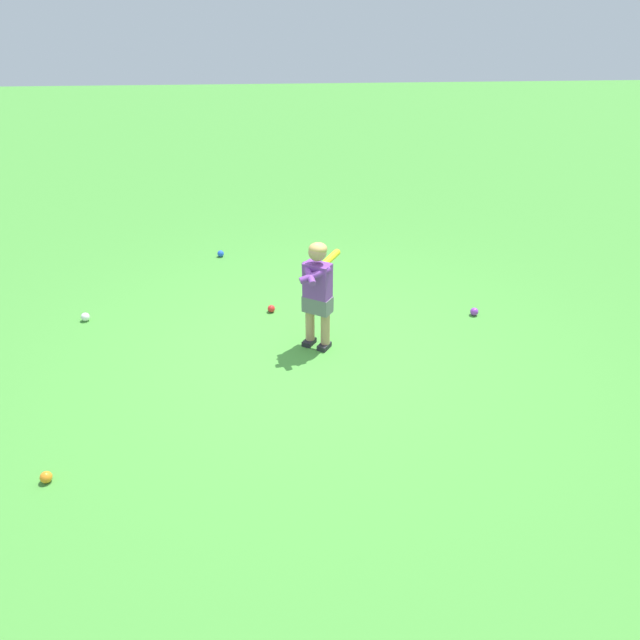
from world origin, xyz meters
name	(u,v)px	position (x,y,z in m)	size (l,w,h in m)	color
ground_plane	(314,349)	(0.00, 0.00, 0.00)	(40.00, 40.00, 0.00)	#479338
child_batter	(318,286)	(-0.04, -0.07, 0.65)	(0.43, 0.55, 1.08)	#232328
play_ball_far_left	(221,254)	(1.08, -2.45, 0.04)	(0.09, 0.09, 0.09)	blue
play_ball_behind_batter	(271,309)	(0.42, -0.81, 0.04)	(0.08, 0.08, 0.08)	red
play_ball_center_lawn	(85,317)	(2.40, -0.77, 0.05)	(0.09, 0.09, 0.09)	white
play_ball_by_bucket	(46,477)	(2.04, 1.68, 0.04)	(0.09, 0.09, 0.09)	orange
play_ball_near_batter	(474,312)	(-1.78, -0.57, 0.04)	(0.09, 0.09, 0.09)	purple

